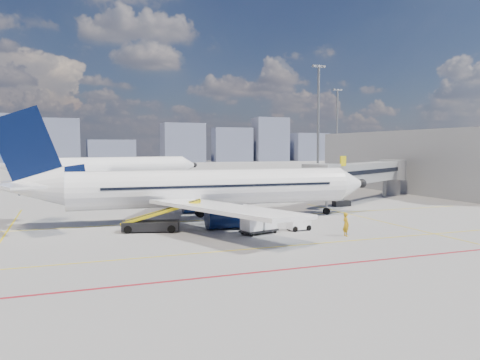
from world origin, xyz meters
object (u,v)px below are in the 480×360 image
at_px(belt_loader, 153,223).
at_px(ramp_worker, 346,224).
at_px(cargo_dolly, 259,222).
at_px(baggage_tug, 298,223).
at_px(main_aircraft, 199,189).
at_px(second_aircraft, 105,168).

xyz_separation_m(belt_loader, ramp_worker, (14.55, -7.64, 0.24)).
distance_m(cargo_dolly, belt_loader, 9.23).
bearing_deg(belt_loader, baggage_tug, -1.97).
bearing_deg(baggage_tug, belt_loader, 156.41).
height_order(main_aircraft, cargo_dolly, main_aircraft).
xyz_separation_m(baggage_tug, belt_loader, (-12.04, 3.93, 0.08)).
height_order(main_aircraft, belt_loader, main_aircraft).
height_order(second_aircraft, cargo_dolly, second_aircraft).
relative_size(second_aircraft, belt_loader, 5.89).
bearing_deg(main_aircraft, baggage_tug, -48.15).
bearing_deg(baggage_tug, ramp_worker, -61.40).
relative_size(second_aircraft, cargo_dolly, 11.76).
relative_size(main_aircraft, belt_loader, 5.39).
bearing_deg(second_aircraft, cargo_dolly, -97.34).
bearing_deg(cargo_dolly, main_aircraft, 93.09).
xyz_separation_m(main_aircraft, cargo_dolly, (2.92, -8.44, -2.25)).
bearing_deg(belt_loader, second_aircraft, 105.48).
xyz_separation_m(cargo_dolly, belt_loader, (-8.22, 4.19, -0.24)).
bearing_deg(baggage_tug, main_aircraft, 123.96).
bearing_deg(cargo_dolly, belt_loader, 137.01).
bearing_deg(second_aircraft, belt_loader, -104.93).
bearing_deg(baggage_tug, second_aircraft, 94.93).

